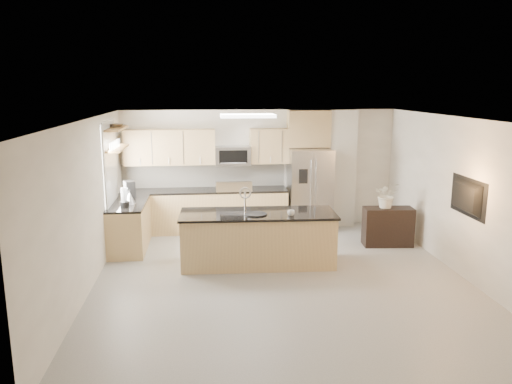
{
  "coord_description": "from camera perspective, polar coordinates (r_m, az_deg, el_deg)",
  "views": [
    {
      "loc": [
        -1.2,
        -7.62,
        3.08
      ],
      "look_at": [
        -0.28,
        1.3,
        1.19
      ],
      "focal_mm": 35.0,
      "sensor_mm": 36.0,
      "label": 1
    }
  ],
  "objects": [
    {
      "name": "shelf_upper",
      "position": [
        9.74,
        -15.76,
        7.0
      ],
      "size": [
        0.3,
        1.2,
        0.04
      ],
      "primitive_type": "cube",
      "color": "olive",
      "rests_on": "wall_left"
    },
    {
      "name": "island",
      "position": [
        8.81,
        0.2,
        -5.32
      ],
      "size": [
        2.74,
        1.08,
        1.36
      ],
      "rotation": [
        0.0,
        0.0,
        -0.04
      ],
      "color": "tan",
      "rests_on": "floor"
    },
    {
      "name": "flower_vase",
      "position": [
        10.01,
        14.78,
        0.4
      ],
      "size": [
        0.82,
        0.75,
        0.78
      ],
      "primitive_type": "imported",
      "rotation": [
        0.0,
        0.0,
        -0.22
      ],
      "color": "silver",
      "rests_on": "credenza"
    },
    {
      "name": "left_counter",
      "position": [
        9.93,
        -14.26,
        -3.75
      ],
      "size": [
        0.66,
        1.5,
        0.92
      ],
      "color": "tan",
      "rests_on": "floor"
    },
    {
      "name": "microwave",
      "position": [
        10.78,
        -2.67,
        4.17
      ],
      "size": [
        0.76,
        0.4,
        0.4
      ],
      "color": "#ABAAAD",
      "rests_on": "upper_cabinets"
    },
    {
      "name": "coffee_maker",
      "position": [
        10.16,
        -14.25,
        0.21
      ],
      "size": [
        0.25,
        0.28,
        0.35
      ],
      "color": "black",
      "rests_on": "left_counter"
    },
    {
      "name": "ceiling_fixture",
      "position": [
        9.27,
        -0.96,
        8.7
      ],
      "size": [
        1.0,
        0.5,
        0.06
      ],
      "primitive_type": "cube",
      "color": "white",
      "rests_on": "ceiling"
    },
    {
      "name": "blender",
      "position": [
        9.4,
        -14.8,
        -0.77
      ],
      "size": [
        0.16,
        0.16,
        0.37
      ],
      "color": "black",
      "rests_on": "left_counter"
    },
    {
      "name": "wall_front",
      "position": [
        4.87,
        8.95,
        -9.66
      ],
      "size": [
        6.0,
        0.02,
        2.6
      ],
      "primitive_type": "cube",
      "color": "silver",
      "rests_on": "floor"
    },
    {
      "name": "wall_back",
      "position": [
        11.08,
        0.39,
        2.67
      ],
      "size": [
        6.0,
        0.02,
        2.6
      ],
      "primitive_type": "cube",
      "color": "silver",
      "rests_on": "floor"
    },
    {
      "name": "back_counter",
      "position": [
        10.87,
        -5.87,
        -2.03
      ],
      "size": [
        3.55,
        0.66,
        1.44
      ],
      "color": "tan",
      "rests_on": "floor"
    },
    {
      "name": "cup",
      "position": [
        8.5,
        4.03,
        -2.39
      ],
      "size": [
        0.15,
        0.15,
        0.1
      ],
      "primitive_type": "imported",
      "rotation": [
        0.0,
        0.0,
        -0.29
      ],
      "color": "silver",
      "rests_on": "island"
    },
    {
      "name": "television",
      "position": [
        8.66,
        22.59,
        -0.54
      ],
      "size": [
        0.14,
        1.08,
        0.62
      ],
      "primitive_type": "imported",
      "rotation": [
        0.0,
        0.0,
        1.57
      ],
      "color": "black",
      "rests_on": "wall_right"
    },
    {
      "name": "ceiling",
      "position": [
        7.73,
        3.08,
        8.34
      ],
      "size": [
        6.0,
        6.5,
        0.02
      ],
      "primitive_type": "cube",
      "color": "white",
      "rests_on": "wall_back"
    },
    {
      "name": "shelf_lower",
      "position": [
        9.77,
        -15.64,
        4.84
      ],
      "size": [
        0.3,
        1.2,
        0.04
      ],
      "primitive_type": "cube",
      "color": "olive",
      "rests_on": "wall_left"
    },
    {
      "name": "refrigerator",
      "position": [
        10.95,
        6.12,
        0.32
      ],
      "size": [
        0.92,
        0.78,
        1.78
      ],
      "color": "#ABAAAD",
      "rests_on": "floor"
    },
    {
      "name": "wall_left",
      "position": [
        8.03,
        -18.71,
        -1.53
      ],
      "size": [
        0.02,
        6.5,
        2.6
      ],
      "primitive_type": "cube",
      "color": "silver",
      "rests_on": "floor"
    },
    {
      "name": "platter",
      "position": [
        8.55,
        -0.03,
        -2.53
      ],
      "size": [
        0.51,
        0.51,
        0.02
      ],
      "primitive_type": "cylinder",
      "rotation": [
        0.0,
        0.0,
        0.42
      ],
      "color": "black",
      "rests_on": "island"
    },
    {
      "name": "floor",
      "position": [
        8.3,
        2.88,
        -9.87
      ],
      "size": [
        6.5,
        6.5,
        0.0
      ],
      "primitive_type": "plane",
      "color": "#A3A19B",
      "rests_on": "ground"
    },
    {
      "name": "kettle",
      "position": [
        9.68,
        -14.23,
        -0.64
      ],
      "size": [
        0.21,
        0.21,
        0.26
      ],
      "color": "#ABAAAD",
      "rests_on": "left_counter"
    },
    {
      "name": "wall_right",
      "position": [
        8.88,
        22.47,
        -0.56
      ],
      "size": [
        0.02,
        6.5,
        2.6
      ],
      "primitive_type": "cube",
      "color": "silver",
      "rests_on": "floor"
    },
    {
      "name": "bowl",
      "position": [
        9.88,
        -15.64,
        7.43
      ],
      "size": [
        0.49,
        0.49,
        0.09
      ],
      "primitive_type": "imported",
      "rotation": [
        0.0,
        0.0,
        0.4
      ],
      "color": "#ABAAAD",
      "rests_on": "shelf_upper"
    },
    {
      "name": "credenza",
      "position": [
        10.19,
        14.84,
        -3.85
      ],
      "size": [
        0.98,
        0.47,
        0.76
      ],
      "primitive_type": "cube",
      "rotation": [
        0.0,
        0.0,
        -0.07
      ],
      "color": "black",
      "rests_on": "floor"
    },
    {
      "name": "upper_cabinets",
      "position": [
        10.78,
        -6.44,
        5.15
      ],
      "size": [
        3.5,
        0.33,
        0.75
      ],
      "color": "tan",
      "rests_on": "wall_back"
    },
    {
      "name": "partition_column",
      "position": [
        11.28,
        9.71,
        2.66
      ],
      "size": [
        0.6,
        0.3,
        2.6
      ],
      "primitive_type": "cube",
      "color": "beige",
      "rests_on": "floor"
    },
    {
      "name": "range",
      "position": [
        10.87,
        -2.57,
        -1.97
      ],
      "size": [
        0.76,
        0.64,
        1.14
      ],
      "color": "black",
      "rests_on": "floor"
    },
    {
      "name": "window",
      "position": [
        9.74,
        -16.38,
        2.99
      ],
      "size": [
        0.04,
        1.15,
        1.65
      ],
      "color": "white",
      "rests_on": "wall_left"
    }
  ]
}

